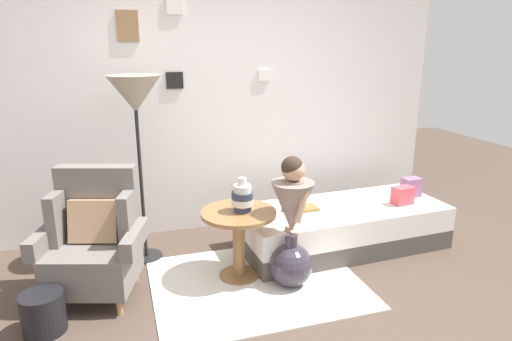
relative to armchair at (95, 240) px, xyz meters
name	(u,v)px	position (x,y,z in m)	size (l,w,h in m)	color
ground_plane	(277,331)	(1.14, -0.88, -0.44)	(12.00, 12.00, 0.00)	#4C3D33
gallery_wall	(211,101)	(1.14, 1.07, 0.86)	(4.80, 0.12, 2.60)	silver
rug	(256,283)	(1.20, -0.24, -0.43)	(1.64, 1.31, 0.01)	silver
armchair	(95,240)	(0.00, 0.00, 0.00)	(0.87, 0.75, 0.97)	tan
daybed	(342,226)	(2.17, 0.17, -0.24)	(1.93, 0.89, 0.40)	#4C4742
pillow_head	(411,187)	(2.94, 0.23, 0.05)	(0.18, 0.12, 0.19)	gray
pillow_mid	(403,195)	(2.73, 0.07, 0.04)	(0.19, 0.12, 0.17)	#D64C56
side_table	(239,230)	(1.10, -0.09, -0.02)	(0.60, 0.60, 0.57)	olive
vase_striped	(242,198)	(1.13, -0.10, 0.25)	(0.17, 0.17, 0.28)	#2D384C
floor_lamp	(135,100)	(0.39, 0.49, 0.97)	(0.44, 0.44, 1.61)	black
person_child	(292,204)	(1.48, -0.26, 0.22)	(0.34, 0.34, 1.04)	tan
book_on_daybed	(305,208)	(1.80, 0.20, -0.02)	(0.22, 0.16, 0.03)	olive
demijohn_near	(291,264)	(1.45, -0.34, -0.26)	(0.34, 0.34, 0.43)	#332D38
magazine_basket	(43,313)	(-0.34, -0.41, -0.30)	(0.28, 0.28, 0.28)	black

